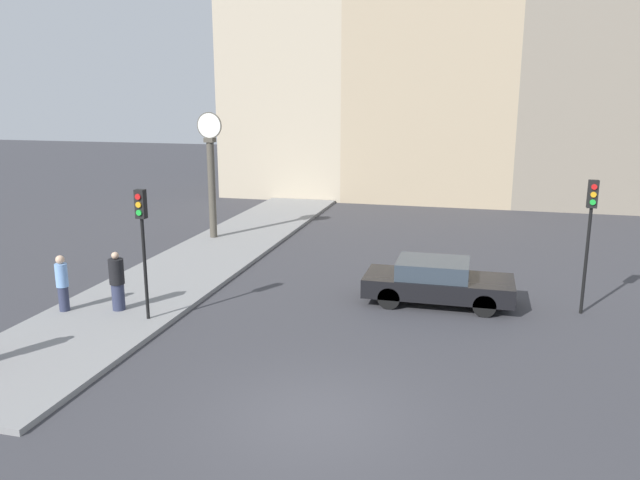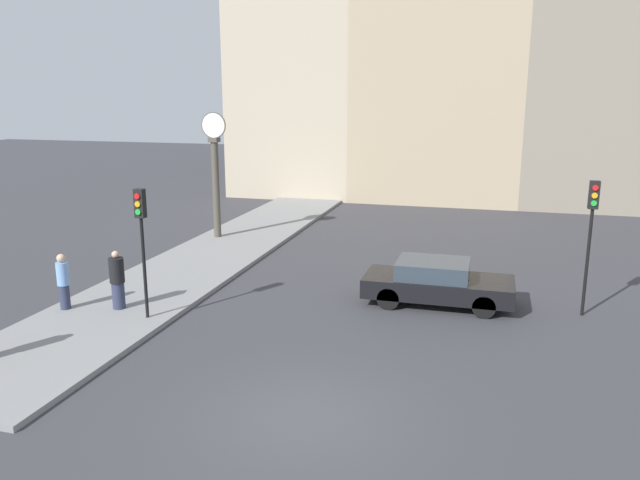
{
  "view_description": "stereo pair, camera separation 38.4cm",
  "coord_description": "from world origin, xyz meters",
  "px_view_note": "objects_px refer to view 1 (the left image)",
  "views": [
    {
      "loc": [
        2.84,
        -10.53,
        6.11
      ],
      "look_at": [
        -1.68,
        7.14,
        1.78
      ],
      "focal_mm": 35.0,
      "sensor_mm": 36.0,
      "label": 1
    },
    {
      "loc": [
        3.21,
        -10.43,
        6.11
      ],
      "look_at": [
        -1.68,
        7.14,
        1.78
      ],
      "focal_mm": 35.0,
      "sensor_mm": 36.0,
      "label": 2
    }
  ],
  "objects_px": {
    "sedan_car": "(437,282)",
    "pedestrian_blue_stripe": "(62,283)",
    "traffic_light_near": "(142,227)",
    "traffic_light_far": "(590,219)",
    "pedestrian_black_jacket": "(117,282)",
    "street_clock": "(211,175)"
  },
  "relations": [
    {
      "from": "street_clock",
      "to": "sedan_car",
      "type": "bearing_deg",
      "value": -31.3
    },
    {
      "from": "traffic_light_far",
      "to": "traffic_light_near",
      "type": "bearing_deg",
      "value": -161.9
    },
    {
      "from": "traffic_light_near",
      "to": "pedestrian_blue_stripe",
      "type": "height_order",
      "value": "traffic_light_near"
    },
    {
      "from": "sedan_car",
      "to": "pedestrian_black_jacket",
      "type": "relative_size",
      "value": 2.57
    },
    {
      "from": "street_clock",
      "to": "pedestrian_blue_stripe",
      "type": "height_order",
      "value": "street_clock"
    },
    {
      "from": "traffic_light_near",
      "to": "traffic_light_far",
      "type": "height_order",
      "value": "traffic_light_far"
    },
    {
      "from": "traffic_light_near",
      "to": "pedestrian_blue_stripe",
      "type": "distance_m",
      "value": 3.12
    },
    {
      "from": "street_clock",
      "to": "pedestrian_black_jacket",
      "type": "xyz_separation_m",
      "value": [
        1.12,
        -9.09,
        -1.83
      ]
    },
    {
      "from": "street_clock",
      "to": "pedestrian_black_jacket",
      "type": "distance_m",
      "value": 9.33
    },
    {
      "from": "street_clock",
      "to": "pedestrian_black_jacket",
      "type": "relative_size",
      "value": 3.1
    },
    {
      "from": "sedan_car",
      "to": "traffic_light_far",
      "type": "height_order",
      "value": "traffic_light_far"
    },
    {
      "from": "sedan_car",
      "to": "traffic_light_near",
      "type": "relative_size",
      "value": 1.22
    },
    {
      "from": "traffic_light_far",
      "to": "pedestrian_black_jacket",
      "type": "relative_size",
      "value": 2.27
    },
    {
      "from": "traffic_light_far",
      "to": "pedestrian_blue_stripe",
      "type": "distance_m",
      "value": 14.7
    },
    {
      "from": "street_clock",
      "to": "pedestrian_black_jacket",
      "type": "bearing_deg",
      "value": -82.95
    },
    {
      "from": "street_clock",
      "to": "pedestrian_blue_stripe",
      "type": "bearing_deg",
      "value": -91.9
    },
    {
      "from": "sedan_car",
      "to": "pedestrian_blue_stripe",
      "type": "bearing_deg",
      "value": -160.22
    },
    {
      "from": "traffic_light_near",
      "to": "traffic_light_far",
      "type": "bearing_deg",
      "value": 18.1
    },
    {
      "from": "pedestrian_black_jacket",
      "to": "pedestrian_blue_stripe",
      "type": "height_order",
      "value": "pedestrian_black_jacket"
    },
    {
      "from": "pedestrian_blue_stripe",
      "to": "traffic_light_near",
      "type": "bearing_deg",
      "value": 0.07
    },
    {
      "from": "sedan_car",
      "to": "pedestrian_blue_stripe",
      "type": "height_order",
      "value": "pedestrian_blue_stripe"
    },
    {
      "from": "traffic_light_near",
      "to": "pedestrian_black_jacket",
      "type": "height_order",
      "value": "traffic_light_near"
    }
  ]
}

